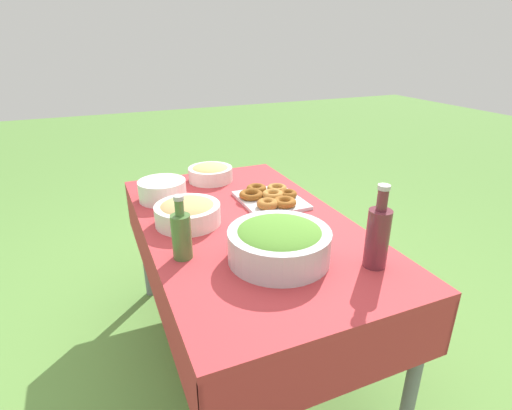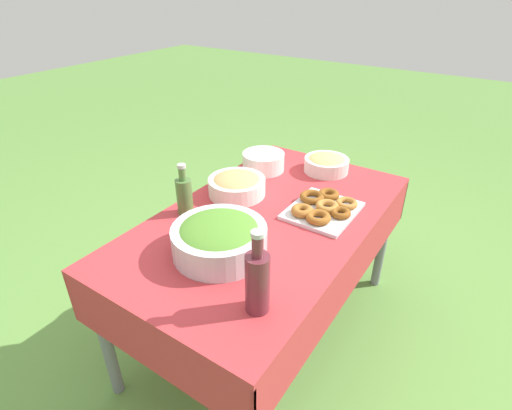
{
  "view_description": "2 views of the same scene",
  "coord_description": "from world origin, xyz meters",
  "px_view_note": "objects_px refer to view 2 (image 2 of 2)",
  "views": [
    {
      "loc": [
        -1.41,
        0.56,
        1.42
      ],
      "look_at": [
        -0.01,
        -0.04,
        0.78
      ],
      "focal_mm": 28.0,
      "sensor_mm": 36.0,
      "label": 1
    },
    {
      "loc": [
        -1.27,
        -0.79,
        1.62
      ],
      "look_at": [
        -0.02,
        0.04,
        0.75
      ],
      "focal_mm": 28.0,
      "sensor_mm": 36.0,
      "label": 2
    }
  ],
  "objects_px": {
    "salad_bowl": "(219,237)",
    "plate_stack": "(263,161)",
    "donut_platter": "(323,208)",
    "pasta_bowl": "(326,163)",
    "olive_oil_bottle": "(184,195)",
    "bread_bowl": "(237,185)",
    "wine_bottle": "(257,280)"
  },
  "relations": [
    {
      "from": "salad_bowl",
      "to": "plate_stack",
      "type": "distance_m",
      "value": 0.77
    },
    {
      "from": "donut_platter",
      "to": "salad_bowl",
      "type": "bearing_deg",
      "value": 158.3
    },
    {
      "from": "salad_bowl",
      "to": "pasta_bowl",
      "type": "height_order",
      "value": "salad_bowl"
    },
    {
      "from": "salad_bowl",
      "to": "olive_oil_bottle",
      "type": "xyz_separation_m",
      "value": [
        0.15,
        0.31,
        0.02
      ]
    },
    {
      "from": "pasta_bowl",
      "to": "olive_oil_bottle",
      "type": "height_order",
      "value": "olive_oil_bottle"
    },
    {
      "from": "donut_platter",
      "to": "bread_bowl",
      "type": "xyz_separation_m",
      "value": [
        -0.08,
        0.42,
        0.03
      ]
    },
    {
      "from": "pasta_bowl",
      "to": "plate_stack",
      "type": "bearing_deg",
      "value": 120.38
    },
    {
      "from": "plate_stack",
      "to": "olive_oil_bottle",
      "type": "distance_m",
      "value": 0.58
    },
    {
      "from": "pasta_bowl",
      "to": "salad_bowl",
      "type": "bearing_deg",
      "value": 178.35
    },
    {
      "from": "wine_bottle",
      "to": "plate_stack",
      "type": "bearing_deg",
      "value": 31.75
    },
    {
      "from": "olive_oil_bottle",
      "to": "pasta_bowl",
      "type": "bearing_deg",
      "value": -24.11
    },
    {
      "from": "donut_platter",
      "to": "bread_bowl",
      "type": "height_order",
      "value": "bread_bowl"
    },
    {
      "from": "pasta_bowl",
      "to": "wine_bottle",
      "type": "relative_size",
      "value": 0.8
    },
    {
      "from": "pasta_bowl",
      "to": "wine_bottle",
      "type": "distance_m",
      "value": 1.09
    },
    {
      "from": "salad_bowl",
      "to": "wine_bottle",
      "type": "height_order",
      "value": "wine_bottle"
    },
    {
      "from": "donut_platter",
      "to": "plate_stack",
      "type": "distance_m",
      "value": 0.51
    },
    {
      "from": "plate_stack",
      "to": "wine_bottle",
      "type": "relative_size",
      "value": 0.76
    },
    {
      "from": "donut_platter",
      "to": "wine_bottle",
      "type": "height_order",
      "value": "wine_bottle"
    },
    {
      "from": "salad_bowl",
      "to": "plate_stack",
      "type": "bearing_deg",
      "value": 20.32
    },
    {
      "from": "wine_bottle",
      "to": "olive_oil_bottle",
      "type": "bearing_deg",
      "value": 62.02
    },
    {
      "from": "salad_bowl",
      "to": "plate_stack",
      "type": "relative_size",
      "value": 1.6
    },
    {
      "from": "donut_platter",
      "to": "wine_bottle",
      "type": "distance_m",
      "value": 0.67
    },
    {
      "from": "salad_bowl",
      "to": "donut_platter",
      "type": "height_order",
      "value": "salad_bowl"
    },
    {
      "from": "salad_bowl",
      "to": "donut_platter",
      "type": "bearing_deg",
      "value": -21.7
    },
    {
      "from": "salad_bowl",
      "to": "olive_oil_bottle",
      "type": "relative_size",
      "value": 1.53
    },
    {
      "from": "pasta_bowl",
      "to": "bread_bowl",
      "type": "relative_size",
      "value": 0.87
    },
    {
      "from": "salad_bowl",
      "to": "bread_bowl",
      "type": "xyz_separation_m",
      "value": [
        0.41,
        0.22,
        -0.02
      ]
    },
    {
      "from": "salad_bowl",
      "to": "donut_platter",
      "type": "xyz_separation_m",
      "value": [
        0.49,
        -0.2,
        -0.05
      ]
    },
    {
      "from": "plate_stack",
      "to": "wine_bottle",
      "type": "distance_m",
      "value": 1.04
    },
    {
      "from": "salad_bowl",
      "to": "wine_bottle",
      "type": "relative_size",
      "value": 1.22
    },
    {
      "from": "plate_stack",
      "to": "olive_oil_bottle",
      "type": "relative_size",
      "value": 0.95
    },
    {
      "from": "wine_bottle",
      "to": "bread_bowl",
      "type": "height_order",
      "value": "wine_bottle"
    }
  ]
}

